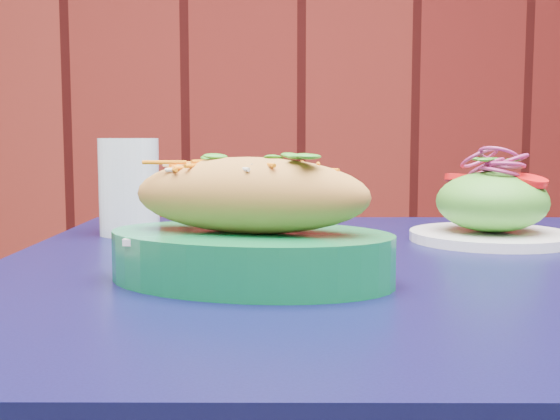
{
  "coord_description": "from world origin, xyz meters",
  "views": [
    {
      "loc": [
        -0.6,
        0.56,
        0.88
      ],
      "look_at": [
        -0.56,
        1.23,
        0.81
      ],
      "focal_mm": 45.0,
      "sensor_mm": 36.0,
      "label": 1
    }
  ],
  "objects": [
    {
      "name": "banh_mi_basket",
      "position": [
        -0.59,
        1.18,
        0.8
      ],
      "size": [
        0.3,
        0.25,
        0.12
      ],
      "rotation": [
        0.0,
        0.0,
        -0.34
      ],
      "color": "#0D6D39",
      "rests_on": "cafe_table"
    },
    {
      "name": "water_glass",
      "position": [
        -0.75,
        1.5,
        0.81
      ],
      "size": [
        0.08,
        0.08,
        0.13
      ],
      "primitive_type": "cylinder",
      "color": "silver",
      "rests_on": "cafe_table"
    },
    {
      "name": "cafe_table",
      "position": [
        -0.46,
        1.29,
        0.66
      ],
      "size": [
        0.85,
        0.85,
        0.75
      ],
      "rotation": [
        0.0,
        0.0,
        -0.06
      ],
      "color": "black",
      "rests_on": "ground"
    },
    {
      "name": "salad_plate",
      "position": [
        -0.28,
        1.42,
        0.79
      ],
      "size": [
        0.2,
        0.2,
        0.12
      ],
      "rotation": [
        0.0,
        0.0,
        -0.18
      ],
      "color": "white",
      "rests_on": "cafe_table"
    }
  ]
}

